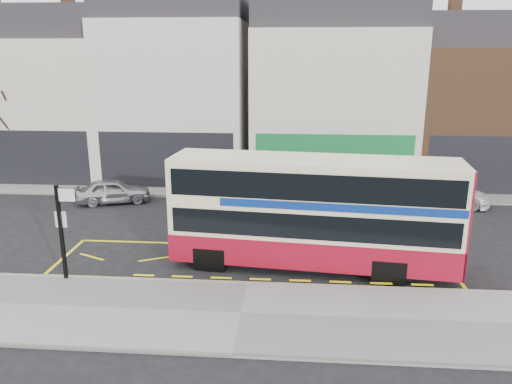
# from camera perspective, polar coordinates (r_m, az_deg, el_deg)

# --- Properties ---
(ground) EXTENTS (120.00, 120.00, 0.00)m
(ground) POSITION_cam_1_polar(r_m,az_deg,el_deg) (16.77, -0.86, -10.21)
(ground) COLOR black
(ground) RESTS_ON ground
(pavement) EXTENTS (40.00, 4.00, 0.15)m
(pavement) POSITION_cam_1_polar(r_m,az_deg,el_deg) (14.71, -1.72, -13.85)
(pavement) COLOR gray
(pavement) RESTS_ON ground
(kerb) EXTENTS (40.00, 0.15, 0.15)m
(kerb) POSITION_cam_1_polar(r_m,az_deg,el_deg) (16.40, -0.99, -10.54)
(kerb) COLOR gray
(kerb) RESTS_ON ground
(far_pavement) EXTENTS (50.00, 3.00, 0.15)m
(far_pavement) POSITION_cam_1_polar(r_m,az_deg,el_deg) (27.05, 1.30, 0.15)
(far_pavement) COLOR gray
(far_pavement) RESTS_ON ground
(road_markings) EXTENTS (14.00, 3.40, 0.01)m
(road_markings) POSITION_cam_1_polar(r_m,az_deg,el_deg) (18.21, -0.39, -8.00)
(road_markings) COLOR #FFED0D
(road_markings) RESTS_ON ground
(terrace_far_left) EXTENTS (8.00, 8.01, 10.80)m
(terrace_far_left) POSITION_cam_1_polar(r_m,az_deg,el_deg) (33.60, -22.27, 10.29)
(terrace_far_left) COLOR beige
(terrace_far_left) RESTS_ON ground
(terrace_left) EXTENTS (8.00, 8.01, 11.80)m
(terrace_left) POSITION_cam_1_polar(r_m,az_deg,el_deg) (30.86, -8.67, 11.81)
(terrace_left) COLOR silver
(terrace_left) RESTS_ON ground
(terrace_green_shop) EXTENTS (9.00, 8.01, 11.30)m
(terrace_green_shop) POSITION_cam_1_polar(r_m,az_deg,el_deg) (30.16, 8.59, 11.25)
(terrace_green_shop) COLOR beige
(terrace_green_shop) RESTS_ON ground
(terrace_right) EXTENTS (9.00, 8.01, 10.30)m
(terrace_right) POSITION_cam_1_polar(r_m,az_deg,el_deg) (32.10, 25.01, 9.34)
(terrace_right) COLOR brown
(terrace_right) RESTS_ON ground
(double_decker_bus) EXTENTS (9.95, 3.22, 3.90)m
(double_decker_bus) POSITION_cam_1_polar(r_m,az_deg,el_deg) (17.26, 6.66, -2.21)
(double_decker_bus) COLOR #F3E7B8
(double_decker_bus) RESTS_ON ground
(bus_stop_post) EXTENTS (0.79, 0.13, 3.17)m
(bus_stop_post) POSITION_cam_1_polar(r_m,az_deg,el_deg) (17.13, -21.26, -3.38)
(bus_stop_post) COLOR black
(bus_stop_post) RESTS_ON pavement
(car_silver) EXTENTS (3.87, 2.51, 1.23)m
(car_silver) POSITION_cam_1_polar(r_m,az_deg,el_deg) (26.01, -16.01, 0.12)
(car_silver) COLOR #B2B2B7
(car_silver) RESTS_ON ground
(car_grey) EXTENTS (4.40, 2.00, 1.40)m
(car_grey) POSITION_cam_1_polar(r_m,az_deg,el_deg) (25.32, -1.38, 0.53)
(car_grey) COLOR #464A4E
(car_grey) RESTS_ON ground
(car_white) EXTENTS (4.64, 3.06, 1.25)m
(car_white) POSITION_cam_1_polar(r_m,az_deg,el_deg) (26.50, 20.67, 0.03)
(car_white) COLOR white
(car_white) RESTS_ON ground
(street_tree_right) EXTENTS (2.09, 2.09, 4.52)m
(street_tree_right) POSITION_cam_1_polar(r_m,az_deg,el_deg) (27.97, 13.40, 6.54)
(street_tree_right) COLOR black
(street_tree_right) RESTS_ON ground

